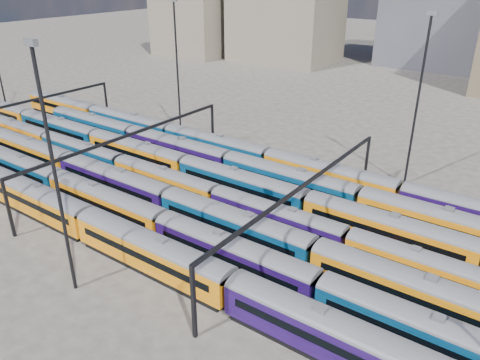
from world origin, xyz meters
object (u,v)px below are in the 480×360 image
Objects in this scene: rake_2 at (168,199)px; mast_2 at (54,167)px; rake_0 at (232,286)px; rake_1 at (106,200)px.

mast_2 is at bearing -81.66° from rake_2.
rake_0 is 1.26× the size of rake_1.
rake_1 is at bearing -143.05° from rake_2.
mast_2 is at bearing -155.69° from rake_0.
rake_2 is at bearing 98.34° from mast_2.
rake_1 is 0.80× the size of rake_2.
rake_2 is at bearing 150.93° from rake_0.
rake_2 is (6.65, 5.00, 0.10)m from rake_1.
rake_0 is at bearing -29.07° from rake_2.
mast_2 is (9.14, -12.00, 11.26)m from rake_1.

